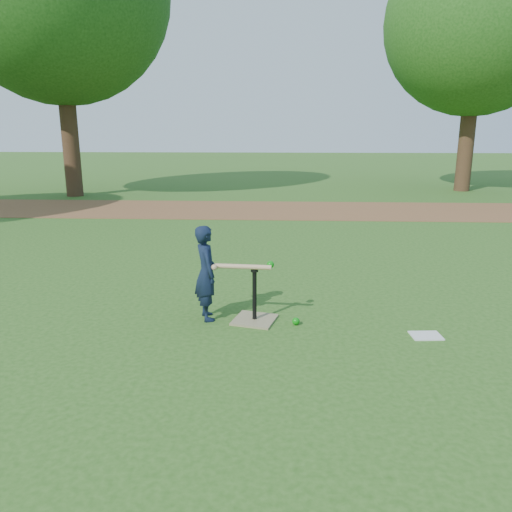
{
  "coord_description": "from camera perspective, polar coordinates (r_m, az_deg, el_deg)",
  "views": [
    {
      "loc": [
        0.46,
        -5.21,
        2.02
      ],
      "look_at": [
        0.18,
        0.15,
        0.65
      ],
      "focal_mm": 35.0,
      "sensor_mm": 36.0,
      "label": 1
    }
  ],
  "objects": [
    {
      "name": "wiffle_ball_ground",
      "position": [
        5.36,
        4.58,
        -7.44
      ],
      "size": [
        0.08,
        0.08,
        0.08
      ],
      "primitive_type": "sphere",
      "color": "#0C860F",
      "rests_on": "ground"
    },
    {
      "name": "child",
      "position": [
        5.39,
        -5.7,
        -1.94
      ],
      "size": [
        0.36,
        0.44,
        1.04
      ],
      "primitive_type": "imported",
      "rotation": [
        0.0,
        0.0,
        1.92
      ],
      "color": "black",
      "rests_on": "ground"
    },
    {
      "name": "ground",
      "position": [
        5.61,
        -1.9,
        -6.81
      ],
      "size": [
        80.0,
        80.0,
        0.0
      ],
      "primitive_type": "plane",
      "color": "#285116",
      "rests_on": "ground"
    },
    {
      "name": "swing_action",
      "position": [
        5.27,
        -1.17,
        -1.18
      ],
      "size": [
        0.66,
        0.23,
        0.08
      ],
      "color": "tan",
      "rests_on": "ground"
    },
    {
      "name": "dirt_strip",
      "position": [
        12.88,
        0.96,
        5.3
      ],
      "size": [
        24.0,
        3.0,
        0.01
      ],
      "primitive_type": "cube",
      "color": "brown",
      "rests_on": "ground"
    },
    {
      "name": "batting_tee",
      "position": [
        5.42,
        -0.17,
        -6.32
      ],
      "size": [
        0.52,
        0.52,
        0.61
      ],
      "color": "#897D57",
      "rests_on": "ground"
    },
    {
      "name": "tree_right",
      "position": [
        18.53,
        24.09,
        23.31
      ],
      "size": [
        5.8,
        5.8,
        8.21
      ],
      "color": "#382316",
      "rests_on": "ground"
    },
    {
      "name": "clipboard",
      "position": [
        5.35,
        18.85,
        -8.61
      ],
      "size": [
        0.32,
        0.25,
        0.01
      ],
      "primitive_type": "cube",
      "rotation": [
        0.0,
        0.0,
        0.08
      ],
      "color": "silver",
      "rests_on": "ground"
    }
  ]
}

